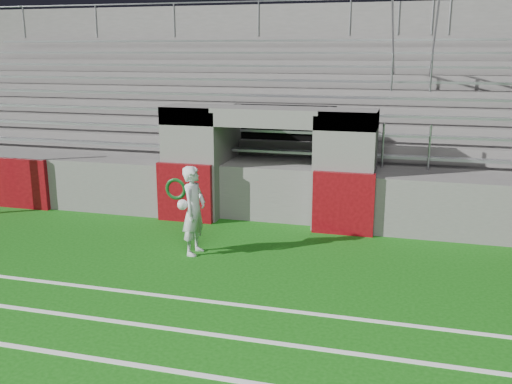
% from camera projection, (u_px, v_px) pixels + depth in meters
% --- Properties ---
extents(ground, '(90.00, 90.00, 0.00)m').
position_uv_depth(ground, '(218.00, 277.00, 9.91)').
color(ground, '#11510D').
rests_on(ground, ground).
extents(stadium_structure, '(26.00, 8.48, 5.42)m').
position_uv_depth(stadium_structure, '(304.00, 131.00, 17.01)').
color(stadium_structure, '#5B5957').
rests_on(stadium_structure, ground).
extents(goalkeeper_with_ball, '(0.49, 0.66, 1.73)m').
position_uv_depth(goalkeeper_with_ball, '(194.00, 210.00, 10.84)').
color(goalkeeper_with_ball, silver).
rests_on(goalkeeper_with_ball, ground).
extents(hose_coil, '(0.56, 0.15, 0.64)m').
position_uv_depth(hose_coil, '(177.00, 191.00, 12.99)').
color(hose_coil, '#0E420D').
rests_on(hose_coil, ground).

